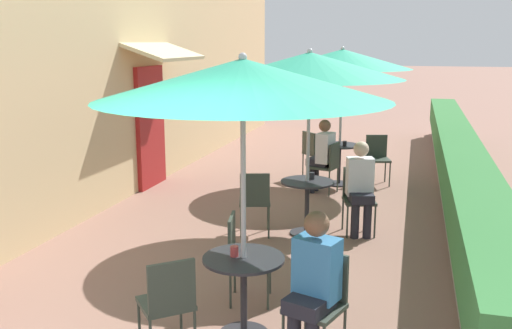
{
  "coord_description": "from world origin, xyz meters",
  "views": [
    {
      "loc": [
        2.02,
        -2.46,
        2.51
      ],
      "look_at": [
        0.15,
        4.28,
        1.0
      ],
      "focal_mm": 40.0,
      "sensor_mm": 36.0,
      "label": 1
    }
  ],
  "objects_px": {
    "patio_umbrella_near": "(243,80)",
    "patio_umbrella_far": "(342,59)",
    "patio_table_near": "(244,282)",
    "cafe_chair_far_back": "(313,150)",
    "patio_umbrella_mid": "(310,66)",
    "cafe_chair_far_left": "(328,164)",
    "cafe_chair_near_right": "(320,297)",
    "cafe_chair_near_back": "(243,251)",
    "seated_patron_mid_right": "(360,184)",
    "cafe_chair_mid_right": "(358,195)",
    "patio_table_mid": "(307,198)",
    "patio_table_far": "(339,157)",
    "cafe_chair_far_right": "(377,155)",
    "coffee_cup_near": "(234,251)",
    "seated_patron_far_left": "(322,153)",
    "seated_patron_near_right": "(313,282)",
    "coffee_cup_mid": "(312,176)",
    "cafe_chair_mid_left": "(255,198)",
    "cafe_chair_near_left": "(168,299)",
    "coffee_cup_far": "(345,143)"
  },
  "relations": [
    {
      "from": "cafe_chair_far_right",
      "to": "cafe_chair_mid_right",
      "type": "bearing_deg",
      "value": 73.18
    },
    {
      "from": "cafe_chair_near_left",
      "to": "patio_umbrella_mid",
      "type": "xyz_separation_m",
      "value": [
        0.5,
        3.32,
        1.7
      ]
    },
    {
      "from": "patio_umbrella_far",
      "to": "cafe_chair_far_back",
      "type": "bearing_deg",
      "value": 141.85
    },
    {
      "from": "patio_table_near",
      "to": "patio_umbrella_mid",
      "type": "bearing_deg",
      "value": 89.45
    },
    {
      "from": "patio_table_near",
      "to": "cafe_chair_far_back",
      "type": "bearing_deg",
      "value": 94.35
    },
    {
      "from": "cafe_chair_near_back",
      "to": "cafe_chair_far_back",
      "type": "height_order",
      "value": "same"
    },
    {
      "from": "patio_umbrella_far",
      "to": "seated_patron_mid_right",
      "type": "bearing_deg",
      "value": -76.99
    },
    {
      "from": "patio_umbrella_mid",
      "to": "cafe_chair_far_left",
      "type": "height_order",
      "value": "patio_umbrella_mid"
    },
    {
      "from": "cafe_chair_mid_right",
      "to": "cafe_chair_far_right",
      "type": "height_order",
      "value": "same"
    },
    {
      "from": "cafe_chair_far_left",
      "to": "coffee_cup_far",
      "type": "relative_size",
      "value": 9.67
    },
    {
      "from": "seated_patron_near_right",
      "to": "coffee_cup_near",
      "type": "relative_size",
      "value": 13.89
    },
    {
      "from": "patio_table_near",
      "to": "patio_table_far",
      "type": "height_order",
      "value": "same"
    },
    {
      "from": "patio_table_near",
      "to": "cafe_chair_near_left",
      "type": "relative_size",
      "value": 0.83
    },
    {
      "from": "seated_patron_near_right",
      "to": "coffee_cup_mid",
      "type": "xyz_separation_m",
      "value": [
        -0.58,
        3.18,
        0.08
      ]
    },
    {
      "from": "cafe_chair_near_right",
      "to": "cafe_chair_far_left",
      "type": "relative_size",
      "value": 1.0
    },
    {
      "from": "patio_table_mid",
      "to": "cafe_chair_far_right",
      "type": "bearing_deg",
      "value": 77.08
    },
    {
      "from": "patio_umbrella_far",
      "to": "cafe_chair_far_back",
      "type": "relative_size",
      "value": 2.79
    },
    {
      "from": "coffee_cup_mid",
      "to": "cafe_chair_mid_right",
      "type": "bearing_deg",
      "value": 13.99
    },
    {
      "from": "patio_umbrella_near",
      "to": "cafe_chair_far_right",
      "type": "bearing_deg",
      "value": 82.91
    },
    {
      "from": "coffee_cup_mid",
      "to": "seated_patron_far_left",
      "type": "bearing_deg",
      "value": 95.2
    },
    {
      "from": "cafe_chair_near_back",
      "to": "seated_patron_mid_right",
      "type": "xyz_separation_m",
      "value": [
        0.91,
        2.3,
        0.17
      ]
    },
    {
      "from": "coffee_cup_near",
      "to": "patio_table_mid",
      "type": "height_order",
      "value": "coffee_cup_near"
    },
    {
      "from": "cafe_chair_near_left",
      "to": "seated_patron_far_left",
      "type": "xyz_separation_m",
      "value": [
        0.35,
        5.47,
        0.17
      ]
    },
    {
      "from": "patio_umbrella_near",
      "to": "patio_umbrella_far",
      "type": "bearing_deg",
      "value": 89.12
    },
    {
      "from": "patio_umbrella_mid",
      "to": "coffee_cup_mid",
      "type": "bearing_deg",
      "value": 71.96
    },
    {
      "from": "seated_patron_near_right",
      "to": "patio_table_far",
      "type": "xyz_separation_m",
      "value": [
        -0.55,
        5.87,
        -0.19
      ]
    },
    {
      "from": "seated_patron_mid_right",
      "to": "cafe_chair_far_back",
      "type": "bearing_deg",
      "value": -85.71
    },
    {
      "from": "patio_umbrella_mid",
      "to": "cafe_chair_mid_left",
      "type": "relative_size",
      "value": 2.79
    },
    {
      "from": "cafe_chair_near_left",
      "to": "cafe_chair_near_back",
      "type": "xyz_separation_m",
      "value": [
        0.26,
        1.17,
        0.0
      ]
    },
    {
      "from": "coffee_cup_near",
      "to": "seated_patron_far_left",
      "type": "height_order",
      "value": "seated_patron_far_left"
    },
    {
      "from": "cafe_chair_mid_right",
      "to": "patio_table_far",
      "type": "xyz_separation_m",
      "value": [
        -0.58,
        2.54,
        -0.02
      ]
    },
    {
      "from": "cafe_chair_mid_right",
      "to": "seated_patron_far_left",
      "type": "relative_size",
      "value": 0.7
    },
    {
      "from": "patio_umbrella_far",
      "to": "cafe_chair_mid_left",
      "type": "bearing_deg",
      "value": -102.82
    },
    {
      "from": "cafe_chair_near_back",
      "to": "patio_table_mid",
      "type": "xyz_separation_m",
      "value": [
        0.23,
        2.14,
        -0.02
      ]
    },
    {
      "from": "patio_table_far",
      "to": "coffee_cup_far",
      "type": "relative_size",
      "value": 8.06
    },
    {
      "from": "patio_umbrella_mid",
      "to": "coffee_cup_near",
      "type": "bearing_deg",
      "value": -92.23
    },
    {
      "from": "patio_table_mid",
      "to": "patio_umbrella_far",
      "type": "relative_size",
      "value": 0.3
    },
    {
      "from": "seated_patron_near_right",
      "to": "patio_umbrella_far",
      "type": "distance_m",
      "value": 6.09
    },
    {
      "from": "seated_patron_near_right",
      "to": "seated_patron_far_left",
      "type": "xyz_separation_m",
      "value": [
        -0.76,
        5.21,
        0.0
      ]
    },
    {
      "from": "coffee_cup_mid",
      "to": "seated_patron_mid_right",
      "type": "bearing_deg",
      "value": 3.87
    },
    {
      "from": "cafe_chair_far_left",
      "to": "seated_patron_far_left",
      "type": "relative_size",
      "value": 0.7
    },
    {
      "from": "cafe_chair_far_left",
      "to": "cafe_chair_far_back",
      "type": "distance_m",
      "value": 1.2
    },
    {
      "from": "patio_table_near",
      "to": "patio_umbrella_far",
      "type": "bearing_deg",
      "value": 89.12
    },
    {
      "from": "seated_patron_mid_right",
      "to": "cafe_chair_far_back",
      "type": "height_order",
      "value": "seated_patron_mid_right"
    },
    {
      "from": "cafe_chair_far_left",
      "to": "seated_patron_near_right",
      "type": "bearing_deg",
      "value": -158.35
    },
    {
      "from": "patio_umbrella_near",
      "to": "seated_patron_near_right",
      "type": "distance_m",
      "value": 1.68
    },
    {
      "from": "patio_table_mid",
      "to": "seated_patron_mid_right",
      "type": "bearing_deg",
      "value": 13.39
    },
    {
      "from": "seated_patron_far_left",
      "to": "cafe_chair_far_right",
      "type": "distance_m",
      "value": 1.26
    },
    {
      "from": "cafe_chair_near_left",
      "to": "patio_table_mid",
      "type": "height_order",
      "value": "cafe_chair_near_left"
    },
    {
      "from": "patio_umbrella_near",
      "to": "cafe_chair_mid_right",
      "type": "distance_m",
      "value": 3.57
    }
  ]
}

